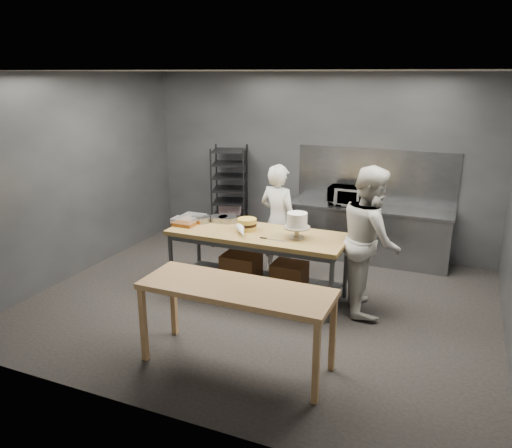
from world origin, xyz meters
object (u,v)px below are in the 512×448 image
Objects in this scene: microwave at (346,196)px; layer_cake at (247,224)px; near_counter at (236,294)px; frosted_cake_stand at (297,222)px; chef_behind at (278,221)px; work_table at (259,256)px; speed_rack at (230,197)px; chef_right at (370,240)px.

microwave is 2.14m from layer_cake.
near_counter is 1.85m from layer_cake.
chef_behind is at bearing 124.13° from frosted_cake_stand.
work_table is at bearing 175.20° from frosted_cake_stand.
speed_rack is 3.23× the size of microwave.
chef_right is at bearing 4.77° from layer_cake.
frosted_cake_stand is (-0.91, -0.21, 0.19)m from chef_right.
chef_behind is 1.40m from microwave.
near_counter is 5.85× the size of frosted_cake_stand.
layer_cake reaches higher than work_table.
chef_behind is at bearing 77.52° from layer_cake.
chef_right is 5.55× the size of frosted_cake_stand.
chef_behind reaches higher than work_table.
microwave is at bearing 65.01° from layer_cake.
speed_rack is at bearing -24.32° from chef_behind.
speed_rack reaches higher than chef_behind.
work_table is 0.84m from chef_behind.
frosted_cake_stand reaches higher than microwave.
microwave is 2.03m from frosted_cake_stand.
near_counter is 2.54m from chef_behind.
work_table is at bearing 77.17° from chef_right.
work_table is at bearing -9.07° from layer_cake.
chef_behind is 0.90× the size of chef_right.
chef_right is (1.00, 1.86, 0.14)m from near_counter.
near_counter is 3.69m from microwave.
frosted_cake_stand is 0.76m from layer_cake.
speed_rack is (-1.36, 1.89, 0.28)m from work_table.
chef_behind is 3.17× the size of microwave.
speed_rack is 1.73m from chef_behind.
chef_right reaches higher than chef_behind.
layer_cake is (-0.17, -0.76, 0.14)m from chef_behind.
near_counter is at bearing -94.09° from microwave.
frosted_cake_stand reaches higher than layer_cake.
chef_right is 0.95m from frosted_cake_stand.
chef_behind is at bearing 100.77° from near_counter.
frosted_cake_stand is at bearing -94.71° from microwave.
layer_cake is (-0.74, 0.08, -0.14)m from frosted_cake_stand.
speed_rack is (-1.81, 3.59, 0.04)m from near_counter.
chef_right reaches higher than work_table.
near_counter is at bearing -93.33° from frosted_cake_stand.
chef_right reaches higher than near_counter.
speed_rack is at bearing 116.74° from near_counter.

